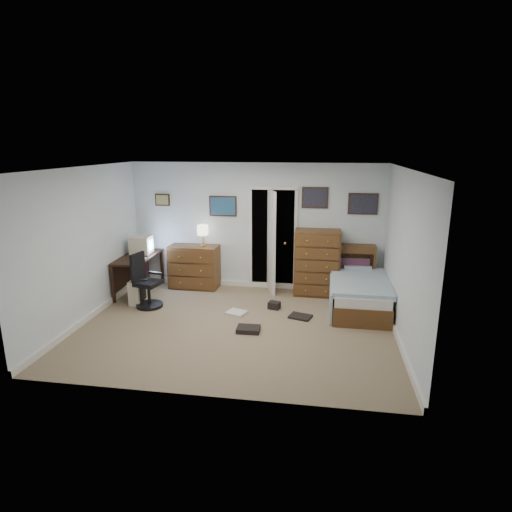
{
  "coord_description": "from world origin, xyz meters",
  "views": [
    {
      "loc": [
        1.29,
        -6.25,
        2.84
      ],
      "look_at": [
        0.27,
        0.3,
        1.1
      ],
      "focal_mm": 30.0,
      "sensor_mm": 36.0,
      "label": 1
    }
  ],
  "objects": [
    {
      "name": "computer_desk",
      "position": [
        -2.29,
        1.29,
        0.57
      ],
      "size": [
        0.64,
        1.31,
        0.74
      ],
      "rotation": [
        0.0,
        0.0,
        0.04
      ],
      "color": "black",
      "rests_on": "floor"
    },
    {
      "name": "floor",
      "position": [
        0.0,
        0.0,
        -0.01
      ],
      "size": [
        5.0,
        4.0,
        0.02
      ],
      "primitive_type": "cube",
      "color": "gray",
      "rests_on": "ground"
    },
    {
      "name": "floor_clutter",
      "position": [
        0.37,
        0.32,
        0.04
      ],
      "size": [
        1.5,
        1.25,
        0.13
      ],
      "rotation": [
        0.0,
        0.0,
        0.29
      ],
      "color": "black",
      "rests_on": "floor"
    },
    {
      "name": "tall_dresser",
      "position": [
        1.23,
        1.75,
        0.63
      ],
      "size": [
        0.87,
        0.52,
        1.26
      ],
      "primitive_type": "cube",
      "rotation": [
        0.0,
        0.0,
        0.02
      ],
      "color": "brown",
      "rests_on": "floor"
    },
    {
      "name": "bed",
      "position": [
        1.99,
        1.11,
        0.29
      ],
      "size": [
        1.02,
        1.87,
        0.61
      ],
      "rotation": [
        0.0,
        0.0,
        -0.01
      ],
      "color": "brown",
      "rests_on": "floor"
    },
    {
      "name": "headboard_bookcase",
      "position": [
        1.79,
        1.86,
        0.52
      ],
      "size": [
        1.09,
        0.28,
        0.98
      ],
      "rotation": [
        0.0,
        0.0,
        0.0
      ],
      "color": "brown",
      "rests_on": "floor"
    },
    {
      "name": "doorway",
      "position": [
        0.35,
        2.27,
        1.0
      ],
      "size": [
        0.96,
        1.12,
        2.05
      ],
      "color": "black",
      "rests_on": "floor"
    },
    {
      "name": "pc_tower",
      "position": [
        -2.0,
        0.75,
        0.22
      ],
      "size": [
        0.22,
        0.42,
        0.45
      ],
      "rotation": [
        0.0,
        0.0,
        0.04
      ],
      "color": "beige",
      "rests_on": "floor"
    },
    {
      "name": "keyboard",
      "position": [
        -2.02,
        0.95,
        0.76
      ],
      "size": [
        0.16,
        0.4,
        0.02
      ],
      "primitive_type": "cube",
      "rotation": [
        0.0,
        0.0,
        0.04
      ],
      "color": "beige",
      "rests_on": "computer_desk"
    },
    {
      "name": "office_chair",
      "position": [
        -1.77,
        0.6,
        0.38
      ],
      "size": [
        0.57,
        0.57,
        0.98
      ],
      "rotation": [
        0.0,
        0.0,
        -0.23
      ],
      "color": "black",
      "rests_on": "floor"
    },
    {
      "name": "wall_posters",
      "position": [
        0.57,
        1.98,
        1.75
      ],
      "size": [
        4.38,
        0.04,
        0.6
      ],
      "color": "#331E11",
      "rests_on": "floor"
    },
    {
      "name": "low_dresser",
      "position": [
        -1.22,
        1.77,
        0.43
      ],
      "size": [
        1.0,
        0.53,
        0.87
      ],
      "primitive_type": "cube",
      "rotation": [
        0.0,
        0.0,
        -0.04
      ],
      "color": "brown",
      "rests_on": "floor"
    },
    {
      "name": "crt_monitor",
      "position": [
        -2.18,
        1.45,
        0.93
      ],
      "size": [
        0.4,
        0.37,
        0.36
      ],
      "rotation": [
        0.0,
        0.0,
        0.04
      ],
      "color": "beige",
      "rests_on": "computer_desk"
    },
    {
      "name": "table_lamp",
      "position": [
        -1.02,
        1.77,
        1.18
      ],
      "size": [
        0.23,
        0.23,
        0.42
      ],
      "rotation": [
        0.0,
        0.0,
        -0.04
      ],
      "color": "gold",
      "rests_on": "low_dresser"
    },
    {
      "name": "media_stack",
      "position": [
        -2.32,
        1.84,
        0.36
      ],
      "size": [
        0.15,
        0.15,
        0.72
      ],
      "primitive_type": "cube",
      "rotation": [
        0.0,
        0.0,
        0.04
      ],
      "color": "maroon",
      "rests_on": "floor"
    }
  ]
}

